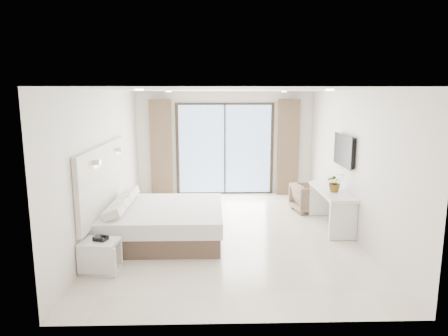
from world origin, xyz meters
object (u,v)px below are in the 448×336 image
at_px(console_desk, 332,199).
at_px(nightstand, 100,256).
at_px(bed, 163,222).
at_px(armchair, 309,196).

bearing_deg(console_desk, nightstand, -154.14).
distance_m(nightstand, console_desk, 4.50).
height_order(bed, console_desk, console_desk).
xyz_separation_m(nightstand, armchair, (3.85, 3.06, 0.10)).
relative_size(nightstand, console_desk, 0.34).
bearing_deg(nightstand, console_desk, 32.65).
distance_m(bed, console_desk, 3.34).
height_order(console_desk, armchair, console_desk).
bearing_deg(nightstand, armchair, 45.27).
distance_m(nightstand, armchair, 4.91).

